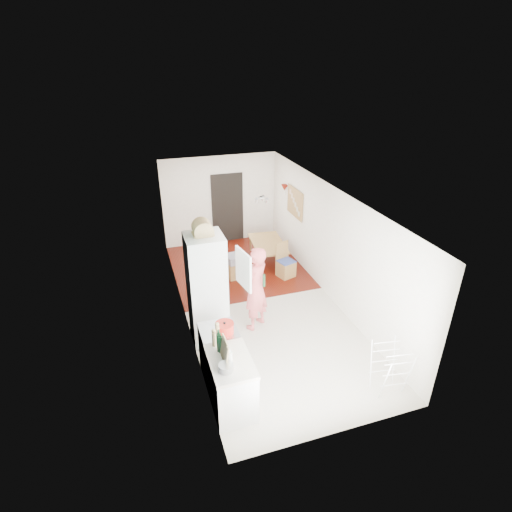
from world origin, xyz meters
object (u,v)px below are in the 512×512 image
dining_table (269,253)px  stool (235,269)px  dining_chair (286,261)px  drying_rack (390,369)px  person (256,282)px

dining_table → stool: stool is taller
dining_chair → dining_table: bearing=78.5°
drying_rack → dining_chair: bearing=101.6°
stool → drying_rack: 4.54m
dining_table → stool: 1.27m
dining_table → person: bearing=161.0°
person → stool: (0.11, 2.01, -0.79)m
dining_table → drying_rack: (0.27, -4.94, 0.22)m
dining_table → dining_chair: dining_chair is taller
stool → drying_rack: size_ratio=0.52×
dining_chair → stool: bearing=147.2°
drying_rack → person: bearing=132.0°
dining_table → drying_rack: size_ratio=1.40×
person → dining_chair: (1.32, 1.68, -0.59)m
drying_rack → dining_table: bearing=102.3°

